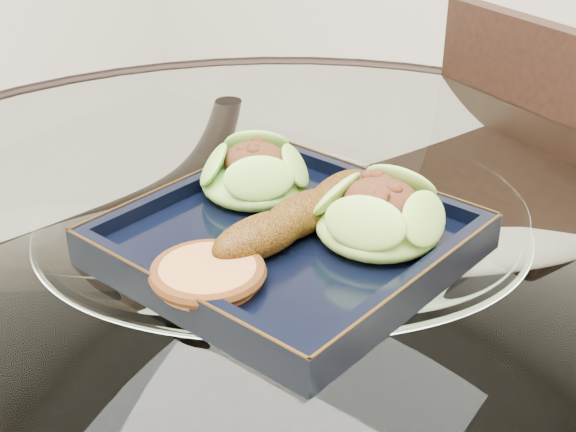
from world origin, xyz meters
The scene contains 7 objects.
dining_table centered at (0.00, 0.00, 0.60)m, with size 1.13×1.13×0.77m.
dining_chair centered at (0.04, 0.38, 0.49)m, with size 0.50×0.50×0.87m.
navy_plate centered at (0.01, -0.01, 0.77)m, with size 0.27×0.27×0.02m, color black.
lettuce_wrap_left centered at (-0.06, 0.04, 0.80)m, with size 0.10×0.10×0.04m, color #6CAE32.
lettuce_wrap_right centered at (0.08, 0.03, 0.80)m, with size 0.11×0.11×0.04m, color #5A932A.
roasted_plantain centered at (0.02, 0.01, 0.80)m, with size 0.19×0.04×0.04m, color #5E3809.
crumb_patty centered at (0.00, -0.11, 0.79)m, with size 0.08×0.08×0.02m, color #BF753F.
Camera 1 is at (0.35, -0.51, 1.13)m, focal length 50.00 mm.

